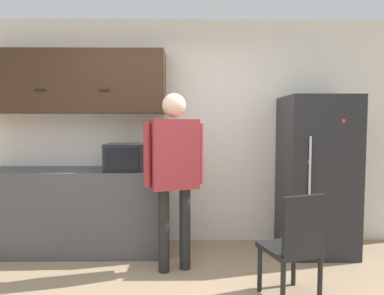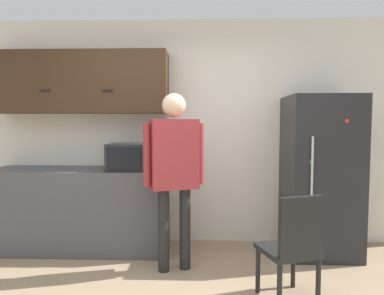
{
  "view_description": "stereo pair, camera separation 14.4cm",
  "coord_description": "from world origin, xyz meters",
  "px_view_note": "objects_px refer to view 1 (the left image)",
  "views": [
    {
      "loc": [
        0.1,
        -2.32,
        1.45
      ],
      "look_at": [
        0.13,
        1.02,
        1.22
      ],
      "focal_mm": 32.0,
      "sensor_mm": 36.0,
      "label": 1
    },
    {
      "loc": [
        0.24,
        -2.31,
        1.45
      ],
      "look_at": [
        0.13,
        1.02,
        1.22
      ],
      "focal_mm": 32.0,
      "sensor_mm": 36.0,
      "label": 2
    }
  ],
  "objects_px": {
    "chair": "(295,243)",
    "person": "(174,163)",
    "microwave": "(130,157)",
    "refrigerator": "(316,175)"
  },
  "relations": [
    {
      "from": "chair",
      "to": "refrigerator",
      "type": "bearing_deg",
      "value": -135.99
    },
    {
      "from": "microwave",
      "to": "person",
      "type": "distance_m",
      "value": 0.69
    },
    {
      "from": "microwave",
      "to": "chair",
      "type": "xyz_separation_m",
      "value": [
        1.51,
        -1.08,
        -0.59
      ]
    },
    {
      "from": "microwave",
      "to": "chair",
      "type": "height_order",
      "value": "microwave"
    },
    {
      "from": "chair",
      "to": "person",
      "type": "bearing_deg",
      "value": -50.5
    },
    {
      "from": "microwave",
      "to": "chair",
      "type": "distance_m",
      "value": 1.95
    },
    {
      "from": "person",
      "to": "chair",
      "type": "bearing_deg",
      "value": -50.66
    },
    {
      "from": "microwave",
      "to": "person",
      "type": "xyz_separation_m",
      "value": [
        0.51,
        -0.46,
        -0.01
      ]
    },
    {
      "from": "refrigerator",
      "to": "chair",
      "type": "xyz_separation_m",
      "value": [
        -0.58,
        -1.13,
        -0.39
      ]
    },
    {
      "from": "microwave",
      "to": "refrigerator",
      "type": "xyz_separation_m",
      "value": [
        2.1,
        0.05,
        -0.21
      ]
    }
  ]
}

